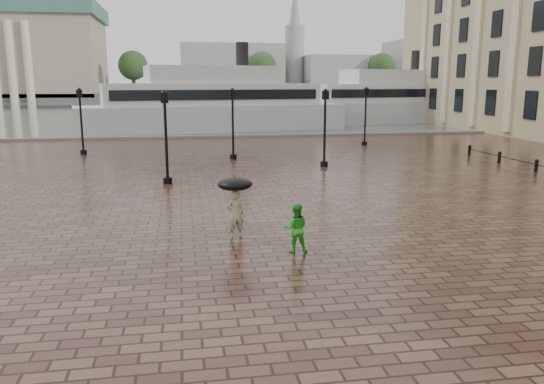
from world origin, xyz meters
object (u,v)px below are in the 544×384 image
Objects in this scene: street_lamps at (240,123)px; child_pedestrian at (296,228)px; adult_pedestrian at (235,214)px; ferry_near at (213,104)px; ferry_far at (393,101)px.

street_lamps reaches higher than child_pedestrian.
ferry_near is at bearing -101.04° from adult_pedestrian.
adult_pedestrian is 2.39m from child_pedestrian.
ferry_near is at bearing -172.80° from ferry_far.
ferry_near is at bearing -80.38° from child_pedestrian.
ferry_far is (22.86, 8.06, -0.05)m from ferry_near.
street_lamps is 14.78× the size of child_pedestrian.
ferry_far is at bearing -126.13° from adult_pedestrian.
ferry_near is 1.02× the size of ferry_far.
adult_pedestrian is at bearing -39.03° from child_pedestrian.
adult_pedestrian is 1.06× the size of child_pedestrian.
adult_pedestrian is 0.06× the size of ferry_far.
child_pedestrian is 0.05× the size of ferry_near.
ferry_near is (0.01, 40.85, 1.95)m from child_pedestrian.
street_lamps is at bearing -99.27° from ferry_near.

